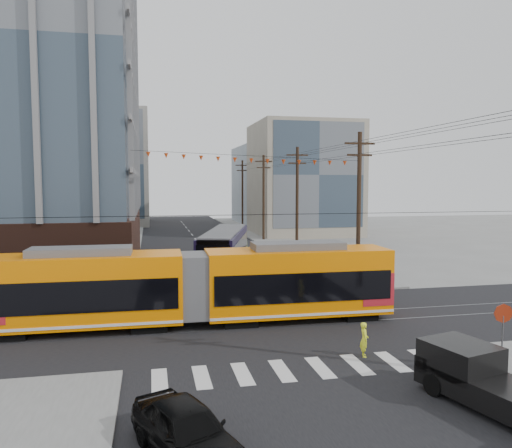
{
  "coord_description": "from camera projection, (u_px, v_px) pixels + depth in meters",
  "views": [
    {
      "loc": [
        -5.83,
        -21.68,
        7.49
      ],
      "look_at": [
        1.14,
        11.08,
        4.7
      ],
      "focal_mm": 35.0,
      "sensor_mm": 36.0,
      "label": 1
    }
  ],
  "objects": [
    {
      "name": "parked_car_silver",
      "position": [
        162.0,
        277.0,
        35.62
      ],
      "size": [
        2.05,
        4.61,
        1.47
      ],
      "primitive_type": "imported",
      "rotation": [
        0.0,
        0.0,
        3.25
      ],
      "color": "gray",
      "rests_on": "ground"
    },
    {
      "name": "city_bus",
      "position": [
        224.0,
        251.0,
        41.39
      ],
      "size": [
        6.15,
        13.19,
        3.66
      ],
      "primitive_type": null,
      "rotation": [
        0.0,
        0.0,
        -0.27
      ],
      "color": "black",
      "rests_on": "ground"
    },
    {
      "name": "parked_car_white",
      "position": [
        163.0,
        273.0,
        37.67
      ],
      "size": [
        2.8,
        5.03,
        1.38
      ],
      "primitive_type": "imported",
      "rotation": [
        0.0,
        0.0,
        2.95
      ],
      "color": "silver",
      "rests_on": "ground"
    },
    {
      "name": "black_sedan",
      "position": [
        187.0,
        430.0,
        13.57
      ],
      "size": [
        3.42,
        4.8,
        1.52
      ],
      "primitive_type": "imported",
      "rotation": [
        0.0,
        0.0,
        0.41
      ],
      "color": "black",
      "rests_on": "ground"
    },
    {
      "name": "bg_bldg_nw_far",
      "position": [
        103.0,
        169.0,
        89.41
      ],
      "size": [
        16.0,
        18.0,
        20.0
      ],
      "primitive_type": "cube",
      "color": "gray",
      "rests_on": "ground"
    },
    {
      "name": "bg_bldg_nw_near",
      "position": [
        68.0,
        172.0,
        69.37
      ],
      "size": [
        18.0,
        16.0,
        18.0
      ],
      "primitive_type": "cube",
      "color": "#8C99A5",
      "rests_on": "ground"
    },
    {
      "name": "pickup_truck",
      "position": [
        498.0,
        385.0,
        16.22
      ],
      "size": [
        3.28,
        5.8,
        1.86
      ],
      "primitive_type": null,
      "rotation": [
        0.0,
        0.0,
        0.25
      ],
      "color": "black",
      "rests_on": "ground"
    },
    {
      "name": "pedestrian",
      "position": [
        364.0,
        339.0,
        21.46
      ],
      "size": [
        0.49,
        0.62,
        1.5
      ],
      "primitive_type": "imported",
      "rotation": [
        0.0,
        0.0,
        1.31
      ],
      "color": "#F4FF2C",
      "rests_on": "ground"
    },
    {
      "name": "bg_bldg_ne_far",
      "position": [
        281.0,
        185.0,
        92.39
      ],
      "size": [
        16.0,
        16.0,
        14.0
      ],
      "primitive_type": "cube",
      "color": "#8C99A5",
      "rests_on": "ground"
    },
    {
      "name": "parked_car_grey",
      "position": [
        150.0,
        258.0,
        45.35
      ],
      "size": [
        3.13,
        4.88,
        1.25
      ],
      "primitive_type": "imported",
      "rotation": [
        0.0,
        0.0,
        3.39
      ],
      "color": "#42434C",
      "rests_on": "ground"
    },
    {
      "name": "jersey_barrier",
      "position": [
        339.0,
        275.0,
        38.27
      ],
      "size": [
        0.95,
        4.16,
        0.83
      ],
      "primitive_type": "cube",
      "rotation": [
        0.0,
        0.0,
        0.0
      ],
      "color": "gray",
      "rests_on": "ground"
    },
    {
      "name": "ground",
      "position": [
        282.0,
        346.0,
        22.96
      ],
      "size": [
        160.0,
        160.0,
        0.0
      ],
      "primitive_type": "plane",
      "color": "slate"
    },
    {
      "name": "utility_pole_far",
      "position": [
        242.0,
        195.0,
        78.85
      ],
      "size": [
        0.3,
        0.3,
        11.0
      ],
      "primitive_type": "cylinder",
      "color": "black",
      "rests_on": "ground"
    },
    {
      "name": "streetcar",
      "position": [
        194.0,
        286.0,
        26.18
      ],
      "size": [
        21.27,
        3.32,
        4.09
      ],
      "primitive_type": null,
      "rotation": [
        0.0,
        0.0,
        -0.02
      ],
      "color": "orange",
      "rests_on": "ground"
    },
    {
      "name": "stop_sign",
      "position": [
        502.0,
        340.0,
        19.77
      ],
      "size": [
        0.87,
        0.87,
        2.54
      ],
      "primitive_type": null,
      "rotation": [
        0.0,
        0.0,
        -0.14
      ],
      "color": "#9A260E",
      "rests_on": "ground"
    },
    {
      "name": "bg_bldg_ne_near",
      "position": [
        303.0,
        179.0,
        72.4
      ],
      "size": [
        14.0,
        14.0,
        16.0
      ],
      "primitive_type": "cube",
      "color": "gray",
      "rests_on": "ground"
    }
  ]
}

